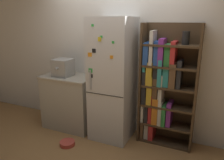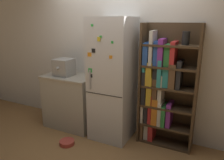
# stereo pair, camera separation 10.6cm
# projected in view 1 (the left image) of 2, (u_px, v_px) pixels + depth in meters

# --- Properties ---
(ground_plane) EXTENTS (16.00, 16.00, 0.00)m
(ground_plane) POSITION_uv_depth(u_px,v_px,m) (109.00, 139.00, 3.52)
(ground_plane) COLOR #A87542
(wall_back) EXTENTS (8.00, 0.05, 2.60)m
(wall_back) POSITION_uv_depth(u_px,v_px,m) (121.00, 55.00, 3.58)
(wall_back) COLOR white
(wall_back) RESTS_ON ground_plane
(refrigerator) EXTENTS (0.61, 0.62, 1.90)m
(refrigerator) POSITION_uv_depth(u_px,v_px,m) (113.00, 80.00, 3.39)
(refrigerator) COLOR silver
(refrigerator) RESTS_ON ground_plane
(bookshelf) EXTENTS (0.81, 0.32, 1.82)m
(bookshelf) POSITION_uv_depth(u_px,v_px,m) (162.00, 87.00, 3.25)
(bookshelf) COLOR #4C3823
(bookshelf) RESTS_ON ground_plane
(kitchen_counter) EXTENTS (0.89, 0.60, 0.93)m
(kitchen_counter) POSITION_uv_depth(u_px,v_px,m) (71.00, 101.00, 3.85)
(kitchen_counter) COLOR #BCB7A8
(kitchen_counter) RESTS_ON ground_plane
(espresso_machine) EXTENTS (0.29, 0.35, 0.29)m
(espresso_machine) POSITION_uv_depth(u_px,v_px,m) (63.00, 68.00, 3.68)
(espresso_machine) COLOR #A5A39E
(espresso_machine) RESTS_ON kitchen_counter
(pet_bowl) EXTENTS (0.23, 0.23, 0.06)m
(pet_bowl) POSITION_uv_depth(u_px,v_px,m) (67.00, 143.00, 3.34)
(pet_bowl) COLOR #D84C3F
(pet_bowl) RESTS_ON ground_plane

